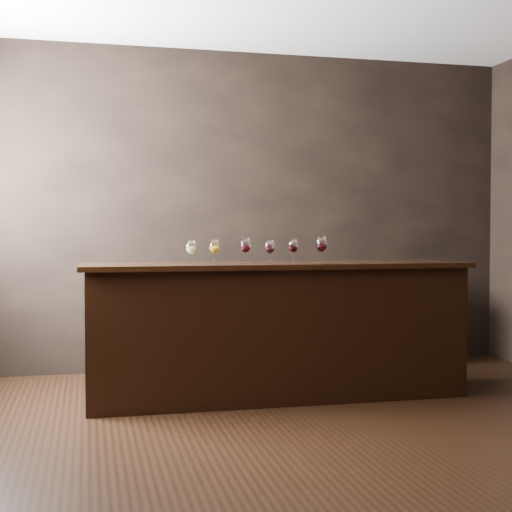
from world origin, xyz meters
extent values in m
plane|color=black|center=(0.00, 0.00, 0.00)|extent=(5.00, 5.00, 0.00)
cube|color=black|center=(0.00, 2.25, 1.40)|extent=(5.00, 0.02, 2.80)
cube|color=black|center=(0.03, 1.02, 0.47)|extent=(2.72, 0.61, 0.95)
cube|color=black|center=(0.03, 1.02, 0.97)|extent=(2.81, 0.67, 0.04)
cube|color=black|center=(0.41, 2.03, 0.40)|extent=(2.20, 0.40, 0.79)
cylinder|color=white|center=(-0.60, 1.01, 0.99)|extent=(0.06, 0.06, 0.00)
cylinder|color=white|center=(-0.60, 1.01, 1.02)|extent=(0.01, 0.01, 0.06)
ellipsoid|color=white|center=(-0.60, 1.01, 1.10)|extent=(0.07, 0.07, 0.10)
cylinder|color=white|center=(-0.60, 1.01, 1.15)|extent=(0.05, 0.05, 0.01)
ellipsoid|color=#C0C66C|center=(-0.60, 1.01, 1.09)|extent=(0.06, 0.06, 0.05)
cylinder|color=white|center=(-0.43, 1.05, 0.99)|extent=(0.06, 0.06, 0.00)
cylinder|color=white|center=(-0.43, 1.05, 1.02)|extent=(0.01, 0.01, 0.06)
ellipsoid|color=white|center=(-0.43, 1.05, 1.10)|extent=(0.07, 0.07, 0.10)
cylinder|color=white|center=(-0.43, 1.05, 1.15)|extent=(0.05, 0.05, 0.01)
ellipsoid|color=#B98311|center=(-0.43, 1.05, 1.09)|extent=(0.06, 0.06, 0.05)
cylinder|color=white|center=(-0.22, 0.98, 0.99)|extent=(0.07, 0.07, 0.00)
cylinder|color=white|center=(-0.22, 0.98, 1.02)|extent=(0.01, 0.01, 0.07)
ellipsoid|color=white|center=(-0.22, 0.98, 1.11)|extent=(0.08, 0.08, 0.11)
cylinder|color=white|center=(-0.22, 0.98, 1.16)|extent=(0.06, 0.06, 0.01)
ellipsoid|color=black|center=(-0.22, 0.98, 1.10)|extent=(0.06, 0.06, 0.05)
cylinder|color=white|center=(-0.03, 1.02, 0.99)|extent=(0.06, 0.06, 0.00)
cylinder|color=white|center=(-0.03, 1.02, 1.02)|extent=(0.01, 0.01, 0.06)
ellipsoid|color=white|center=(-0.03, 1.02, 1.10)|extent=(0.07, 0.07, 0.10)
cylinder|color=white|center=(-0.03, 1.02, 1.15)|extent=(0.05, 0.05, 0.01)
ellipsoid|color=black|center=(-0.03, 1.02, 1.09)|extent=(0.06, 0.06, 0.05)
cylinder|color=white|center=(0.15, 1.04, 0.99)|extent=(0.06, 0.06, 0.00)
cylinder|color=white|center=(0.15, 1.04, 1.02)|extent=(0.01, 0.01, 0.07)
ellipsoid|color=white|center=(0.15, 1.04, 1.11)|extent=(0.08, 0.08, 0.11)
cylinder|color=white|center=(0.15, 1.04, 1.16)|extent=(0.06, 0.06, 0.01)
ellipsoid|color=black|center=(0.15, 1.04, 1.09)|extent=(0.06, 0.06, 0.05)
cylinder|color=white|center=(0.35, 0.99, 0.99)|extent=(0.07, 0.07, 0.00)
cylinder|color=white|center=(0.35, 0.99, 1.03)|extent=(0.01, 0.01, 0.07)
ellipsoid|color=white|center=(0.35, 0.99, 1.12)|extent=(0.08, 0.08, 0.12)
cylinder|color=white|center=(0.35, 0.99, 1.17)|extent=(0.06, 0.06, 0.01)
ellipsoid|color=black|center=(0.35, 0.99, 1.10)|extent=(0.07, 0.07, 0.05)
camera|label=1|loc=(-1.31, -3.96, 1.21)|focal=50.00mm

